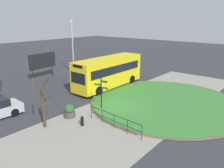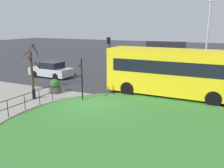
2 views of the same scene
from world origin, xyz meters
The scene contains 14 objects.
ground centered at (0.00, 0.00, 0.00)m, with size 120.00×120.00×0.00m, color #333338.
sidewalk_paving centered at (0.00, -1.92, 0.01)m, with size 32.00×8.16×0.02m, color gray.
grass_island centered at (3.93, -2.94, 0.05)m, with size 13.58×13.58×0.10m, color #387A33.
grass_kerb_ring centered at (3.93, -2.94, 0.06)m, with size 13.89×13.89×0.11m, color brown.
signpost_directional centered at (-1.03, 0.50, 1.67)m, with size 0.39×1.27×2.91m.
bollard_foreground centered at (-4.29, -0.56, 0.39)m, with size 0.23×0.23×0.76m.
railing_grass_edge centered at (-3.10, -2.59, 0.67)m, with size 0.27×4.81×1.04m.
bus_yellow centered at (4.15, 4.18, 1.80)m, with size 9.09×2.56×3.36m.
car_near_lane centered at (-7.84, 5.72, 0.69)m, with size 4.30×2.05×1.51m.
traffic_light_near centered at (-4.64, 12.20, 2.66)m, with size 0.49×0.28×3.63m.
lamppost_tall centered at (5.85, 12.13, 3.96)m, with size 0.32×0.32×7.33m.
billboard_left centered at (1.65, 13.30, 2.24)m, with size 4.25×0.60×3.28m.
planter_near_signpost centered at (-3.92, 1.29, 0.49)m, with size 0.89×0.89×1.09m.
street_tree_bare centered at (-6.13, 1.38, 1.82)m, with size 1.40×1.12×3.70m.
Camera 2 is at (7.22, -12.49, 5.04)m, focal length 37.81 mm.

